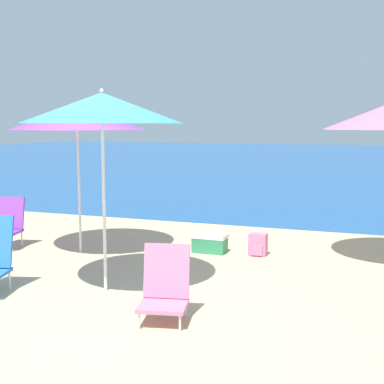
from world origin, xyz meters
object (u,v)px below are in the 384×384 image
(beach_umbrella_blue, at_px, (102,108))
(beach_chair_pink, at_px, (165,286))
(backpack_pink, at_px, (258,245))
(beach_umbrella_purple, at_px, (77,119))
(cooler_box, at_px, (210,243))
(beach_chair_purple, at_px, (8,222))

(beach_umbrella_blue, xyz_separation_m, beach_chair_pink, (0.99, -0.59, -1.72))
(beach_umbrella_blue, bearing_deg, backpack_pink, 60.31)
(beach_umbrella_purple, relative_size, cooler_box, 4.36)
(beach_umbrella_blue, height_order, backpack_pink, beach_umbrella_blue)
(beach_umbrella_purple, relative_size, beach_chair_purple, 2.82)
(cooler_box, bearing_deg, beach_umbrella_purple, -160.59)
(beach_umbrella_blue, relative_size, beach_chair_purple, 2.96)
(beach_chair_purple, relative_size, backpack_pink, 2.39)
(beach_umbrella_purple, bearing_deg, cooler_box, 19.41)
(backpack_pink, bearing_deg, cooler_box, -175.01)
(beach_umbrella_blue, bearing_deg, cooler_box, 75.71)
(beach_chair_pink, bearing_deg, backpack_pink, 72.13)
(beach_chair_purple, bearing_deg, beach_chair_pink, -42.96)
(beach_chair_pink, relative_size, backpack_pink, 2.25)
(beach_umbrella_purple, xyz_separation_m, cooler_box, (1.80, 0.63, -1.81))
(cooler_box, bearing_deg, beach_chair_pink, -80.67)
(beach_umbrella_blue, height_order, beach_chair_pink, beach_umbrella_blue)
(backpack_pink, bearing_deg, beach_umbrella_blue, -119.69)
(beach_umbrella_blue, distance_m, backpack_pink, 3.15)
(beach_umbrella_blue, relative_size, backpack_pink, 7.09)
(cooler_box, bearing_deg, beach_chair_purple, -165.93)
(beach_umbrella_blue, bearing_deg, beach_chair_purple, 150.76)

